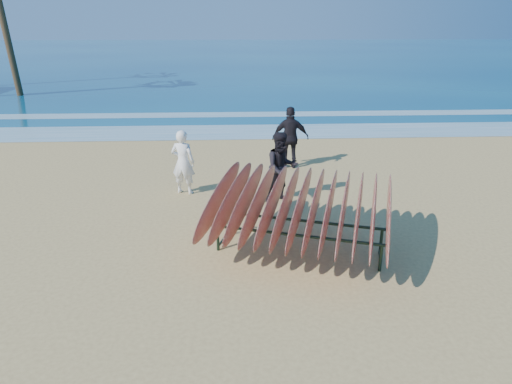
% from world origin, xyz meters
% --- Properties ---
extents(ground, '(120.00, 120.00, 0.00)m').
position_xyz_m(ground, '(0.00, 0.00, 0.00)').
color(ground, tan).
rests_on(ground, ground).
extents(ocean, '(160.00, 160.00, 0.00)m').
position_xyz_m(ocean, '(0.00, 55.00, 0.01)').
color(ocean, navy).
rests_on(ocean, ground).
extents(foam_near, '(160.00, 160.00, 0.00)m').
position_xyz_m(foam_near, '(0.00, 10.00, 0.01)').
color(foam_near, white).
rests_on(foam_near, ground).
extents(foam_far, '(160.00, 160.00, 0.00)m').
position_xyz_m(foam_far, '(0.00, 13.50, 0.01)').
color(foam_far, white).
rests_on(foam_far, ground).
extents(surfboard_rack, '(3.88, 3.66, 1.48)m').
position_xyz_m(surfboard_rack, '(0.76, 0.09, 0.91)').
color(surfboard_rack, black).
rests_on(surfboard_rack, ground).
extents(person_white, '(0.67, 0.53, 1.61)m').
position_xyz_m(person_white, '(-1.67, 3.34, 0.81)').
color(person_white, white).
rests_on(person_white, ground).
extents(person_dark_a, '(0.97, 0.85, 1.69)m').
position_xyz_m(person_dark_a, '(0.69, 2.66, 0.84)').
color(person_dark_a, black).
rests_on(person_dark_a, ground).
extents(person_dark_b, '(1.08, 0.50, 1.79)m').
position_xyz_m(person_dark_b, '(1.23, 5.34, 0.90)').
color(person_dark_b, black).
rests_on(person_dark_b, ground).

